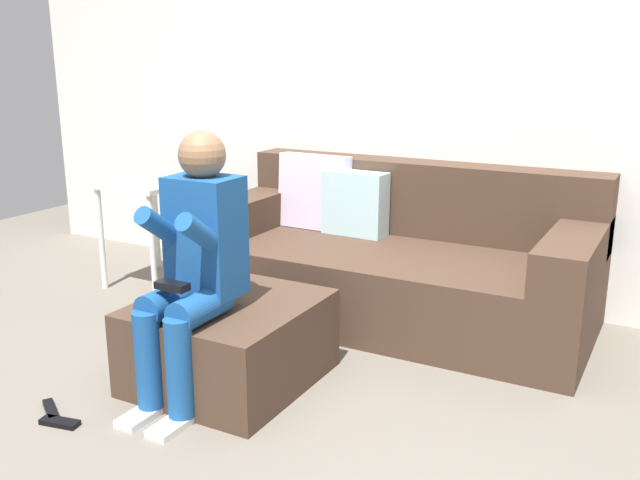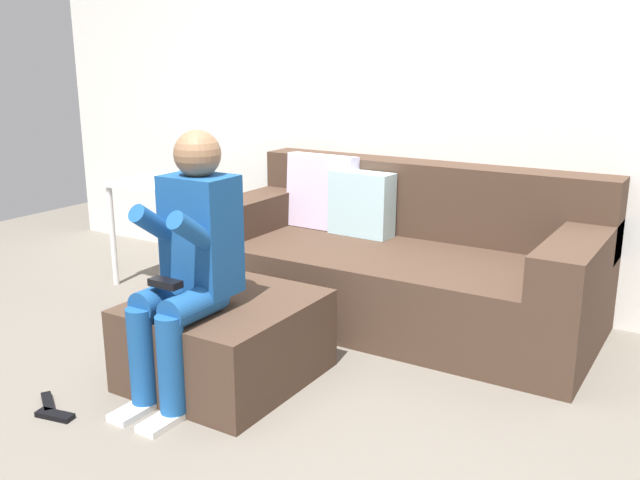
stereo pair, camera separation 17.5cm
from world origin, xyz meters
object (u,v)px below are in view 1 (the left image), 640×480
(side_table, at_px, (152,198))
(couch_sectional, at_px, (396,260))
(remote_by_storage_bin, at_px, (51,410))
(person_seated, at_px, (194,260))
(remote_near_ottoman, at_px, (60,422))
(ottoman, at_px, (230,341))

(side_table, bearing_deg, couch_sectional, 7.61)
(side_table, bearing_deg, remote_by_storage_bin, -63.33)
(person_seated, distance_m, remote_by_storage_bin, 0.86)
(remote_near_ottoman, height_order, remote_by_storage_bin, same)
(remote_near_ottoman, xyz_separation_m, remote_by_storage_bin, (-0.11, 0.05, 0.00))
(ottoman, bearing_deg, remote_near_ottoman, -119.39)
(ottoman, distance_m, person_seated, 0.46)
(ottoman, xyz_separation_m, side_table, (-1.25, 0.92, 0.37))
(person_seated, bearing_deg, remote_near_ottoman, -125.41)
(couch_sectional, xyz_separation_m, side_table, (-1.57, -0.21, 0.24))
(person_seated, height_order, remote_by_storage_bin, person_seated)
(side_table, bearing_deg, remote_near_ottoman, -60.87)
(ottoman, bearing_deg, person_seated, -100.31)
(person_seated, height_order, remote_near_ottoman, person_seated)
(person_seated, relative_size, side_table, 1.70)
(ottoman, bearing_deg, couch_sectional, 73.93)
(ottoman, height_order, remote_near_ottoman, ottoman)
(remote_by_storage_bin, bearing_deg, side_table, 148.73)
(remote_near_ottoman, bearing_deg, ottoman, 49.60)
(ottoman, relative_size, remote_by_storage_bin, 4.40)
(ottoman, distance_m, side_table, 1.59)
(couch_sectional, relative_size, remote_near_ottoman, 12.92)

